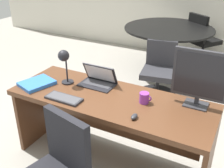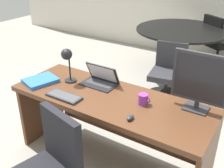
# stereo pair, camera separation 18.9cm
# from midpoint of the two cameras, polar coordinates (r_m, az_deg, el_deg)

# --- Properties ---
(ground) EXTENTS (12.00, 12.00, 0.00)m
(ground) POSITION_cam_midpoint_polar(r_m,az_deg,el_deg) (4.04, 12.76, -3.29)
(ground) COLOR gray
(desk) EXTENTS (1.88, 0.69, 0.75)m
(desk) POSITION_cam_midpoint_polar(r_m,az_deg,el_deg) (2.61, 2.20, -6.09)
(desk) COLOR #56331E
(desk) RESTS_ON ground
(monitor) EXTENTS (0.46, 0.16, 0.50)m
(monitor) POSITION_cam_midpoint_polar(r_m,az_deg,el_deg) (2.31, 20.29, 0.80)
(monitor) COLOR #2D2D33
(monitor) RESTS_ON desk
(laptop) EXTENTS (0.35, 0.23, 0.20)m
(laptop) POSITION_cam_midpoint_polar(r_m,az_deg,el_deg) (2.70, -0.32, 1.30)
(laptop) COLOR black
(laptop) RESTS_ON desk
(keyboard) EXTENTS (0.34, 0.14, 0.02)m
(keyboard) POSITION_cam_midpoint_polar(r_m,az_deg,el_deg) (2.49, -7.90, -2.62)
(keyboard) COLOR #2D2D33
(keyboard) RESTS_ON desk
(mouse) EXTENTS (0.05, 0.08, 0.04)m
(mouse) POSITION_cam_midpoint_polar(r_m,az_deg,el_deg) (2.17, 6.35, -7.07)
(mouse) COLOR #2D2D33
(mouse) RESTS_ON desk
(desk_lamp) EXTENTS (0.12, 0.14, 0.36)m
(desk_lamp) POSITION_cam_midpoint_polar(r_m,az_deg,el_deg) (2.68, -7.36, 5.30)
(desk_lamp) COLOR black
(desk_lamp) RESTS_ON desk
(book) EXTENTS (0.33, 0.37, 0.03)m
(book) POSITION_cam_midpoint_polar(r_m,az_deg,el_deg) (2.82, -12.91, 0.69)
(book) COLOR blue
(book) RESTS_ON desk
(coffee_mug) EXTENTS (0.11, 0.08, 0.10)m
(coffee_mug) POSITION_cam_midpoint_polar(r_m,az_deg,el_deg) (2.38, 8.84, -3.22)
(coffee_mug) COLOR purple
(coffee_mug) RESTS_ON desk
(meeting_table) EXTENTS (1.48, 1.48, 0.79)m
(meeting_table) POSITION_cam_midpoint_polar(r_m,az_deg,el_deg) (4.74, 15.30, 8.87)
(meeting_table) COLOR black
(meeting_table) RESTS_ON ground
(meeting_chair_near) EXTENTS (0.56, 0.56, 0.79)m
(meeting_chair_near) POSITION_cam_midpoint_polar(r_m,az_deg,el_deg) (4.01, 12.86, 1.44)
(meeting_chair_near) COLOR black
(meeting_chair_near) RESTS_ON ground
(meeting_chair_far) EXTENTS (0.64, 0.65, 0.94)m
(meeting_chair_far) POSITION_cam_midpoint_polar(r_m,az_deg,el_deg) (5.31, 21.96, 7.28)
(meeting_chair_far) COLOR black
(meeting_chair_far) RESTS_ON ground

